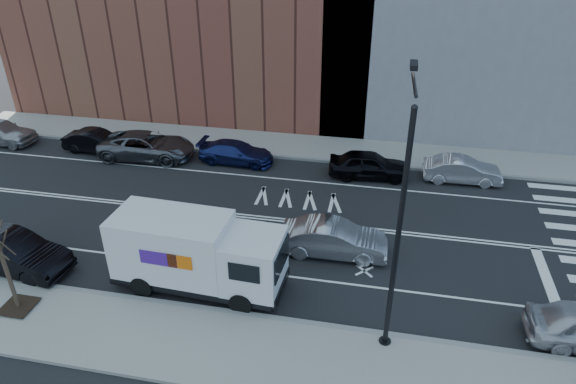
% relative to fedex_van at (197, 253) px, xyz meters
% --- Properties ---
extents(ground, '(120.00, 120.00, 0.00)m').
position_rel_fedex_van_xyz_m(ground, '(0.62, 5.60, -1.67)').
color(ground, black).
rests_on(ground, ground).
extents(sidewalk_near, '(44.00, 3.60, 0.15)m').
position_rel_fedex_van_xyz_m(sidewalk_near, '(0.62, -3.20, -1.59)').
color(sidewalk_near, gray).
rests_on(sidewalk_near, ground).
extents(sidewalk_far, '(44.00, 3.60, 0.15)m').
position_rel_fedex_van_xyz_m(sidewalk_far, '(0.62, 14.40, -1.59)').
color(sidewalk_far, gray).
rests_on(sidewalk_far, ground).
extents(curb_near, '(44.00, 0.25, 0.17)m').
position_rel_fedex_van_xyz_m(curb_near, '(0.62, -1.40, -1.58)').
color(curb_near, gray).
rests_on(curb_near, ground).
extents(curb_far, '(44.00, 0.25, 0.17)m').
position_rel_fedex_van_xyz_m(curb_far, '(0.62, 12.60, -1.58)').
color(curb_far, gray).
rests_on(curb_far, ground).
extents(road_markings, '(40.00, 8.60, 0.01)m').
position_rel_fedex_van_xyz_m(road_markings, '(0.62, 5.60, -1.67)').
color(road_markings, white).
rests_on(road_markings, ground).
extents(streetlight, '(0.44, 4.02, 9.34)m').
position_rel_fedex_van_xyz_m(streetlight, '(7.62, -1.31, 3.41)').
color(streetlight, black).
rests_on(streetlight, ground).
extents(street_tree, '(1.20, 1.20, 3.75)m').
position_rel_fedex_van_xyz_m(street_tree, '(-6.38, -2.80, -0.22)').
color(street_tree, black).
rests_on(street_tree, ground).
extents(fedex_van, '(7.07, 2.74, 3.18)m').
position_rel_fedex_van_xyz_m(fedex_van, '(0.00, 0.00, 0.00)').
color(fedex_van, black).
rests_on(fedex_van, ground).
extents(far_parked_b, '(4.32, 1.69, 1.40)m').
position_rel_fedex_van_xyz_m(far_parked_b, '(-10.84, 11.24, -0.97)').
color(far_parked_b, black).
rests_on(far_parked_b, ground).
extents(far_parked_c, '(5.94, 3.04, 1.60)m').
position_rel_fedex_van_xyz_m(far_parked_c, '(-7.38, 11.06, -0.87)').
color(far_parked_c, '#54575D').
rests_on(far_parked_c, ground).
extents(far_parked_d, '(4.63, 2.03, 1.33)m').
position_rel_fedex_van_xyz_m(far_parked_d, '(-1.78, 11.47, -1.01)').
color(far_parked_d, navy).
rests_on(far_parked_d, ground).
extents(far_parked_e, '(4.71, 2.22, 1.56)m').
position_rel_fedex_van_xyz_m(far_parked_e, '(6.22, 11.16, -0.89)').
color(far_parked_e, black).
rests_on(far_parked_e, ground).
extents(far_parked_f, '(4.34, 1.62, 1.42)m').
position_rel_fedex_van_xyz_m(far_parked_f, '(11.41, 11.64, -0.96)').
color(far_parked_f, silver).
rests_on(far_parked_f, ground).
extents(driving_sedan, '(4.80, 1.77, 1.57)m').
position_rel_fedex_van_xyz_m(driving_sedan, '(5.14, 3.32, -0.89)').
color(driving_sedan, '#9A9B9F').
rests_on(driving_sedan, ground).
extents(near_parked_rear_a, '(5.25, 2.38, 1.67)m').
position_rel_fedex_van_xyz_m(near_parked_rear_a, '(-8.17, -0.49, -0.83)').
color(near_parked_rear_a, black).
rests_on(near_parked_rear_a, ground).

